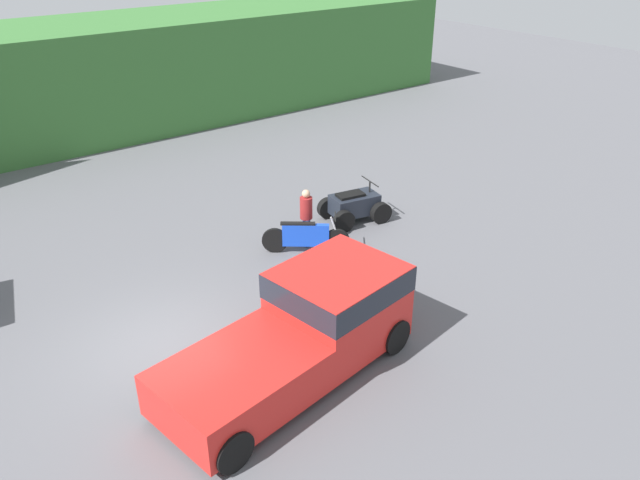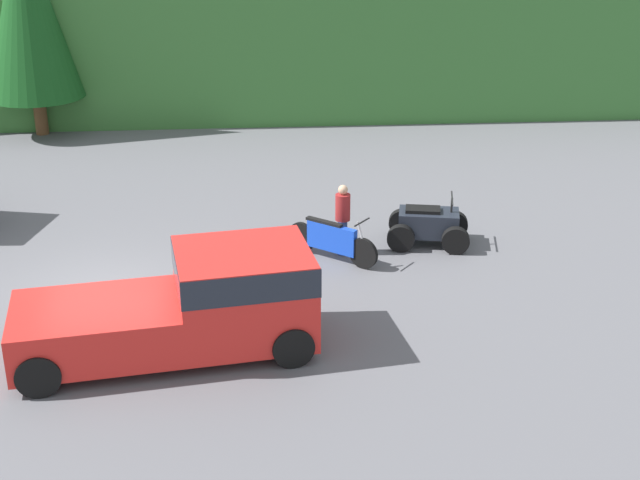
# 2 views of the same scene
# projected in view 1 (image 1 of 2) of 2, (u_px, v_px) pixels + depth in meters

# --- Properties ---
(ground_plane) EXTENTS (80.00, 80.00, 0.00)m
(ground_plane) POSITION_uv_depth(u_px,v_px,m) (165.00, 346.00, 13.51)
(ground_plane) COLOR #5B5B60
(pickup_truck_red) EXTENTS (5.67, 2.95, 1.91)m
(pickup_truck_red) POSITION_uv_depth(u_px,v_px,m) (308.00, 326.00, 12.48)
(pickup_truck_red) COLOR red
(pickup_truck_red) RESTS_ON ground_plane
(dirt_bike) EXTENTS (1.94, 1.60, 1.12)m
(dirt_bike) POSITION_uv_depth(u_px,v_px,m) (306.00, 237.00, 17.04)
(dirt_bike) COLOR black
(dirt_bike) RESTS_ON ground_plane
(quad_atv) EXTENTS (2.12, 1.59, 1.20)m
(quad_atv) POSITION_uv_depth(u_px,v_px,m) (354.00, 206.00, 18.85)
(quad_atv) COLOR black
(quad_atv) RESTS_ON ground_plane
(rider_person) EXTENTS (0.45, 0.45, 1.68)m
(rider_person) POSITION_uv_depth(u_px,v_px,m) (306.00, 215.00, 17.24)
(rider_person) COLOR navy
(rider_person) RESTS_ON ground_plane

